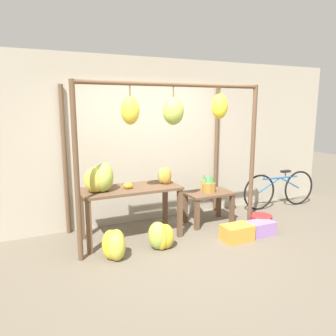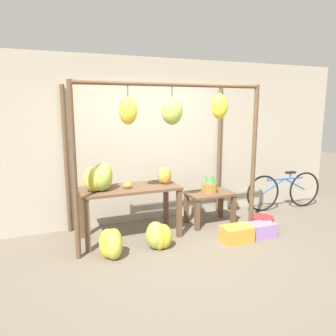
{
  "view_description": "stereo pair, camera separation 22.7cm",
  "coord_description": "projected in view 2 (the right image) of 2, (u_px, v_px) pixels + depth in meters",
  "views": [
    {
      "loc": [
        -2.03,
        -3.64,
        2.01
      ],
      "look_at": [
        0.08,
        0.92,
        1.05
      ],
      "focal_mm": 35.0,
      "sensor_mm": 36.0,
      "label": 1
    },
    {
      "loc": [
        -1.82,
        -3.73,
        2.01
      ],
      "look_at": [
        0.08,
        0.92,
        1.05
      ],
      "focal_mm": 35.0,
      "sensor_mm": 36.0,
      "label": 2
    }
  ],
  "objects": [
    {
      "name": "banana_pile_on_table",
      "position": [
        99.0,
        178.0,
        4.69
      ],
      "size": [
        0.48,
        0.38,
        0.42
      ],
      "color": "#9EB247",
      "rests_on": "display_table_main"
    },
    {
      "name": "fruit_crate_purple",
      "position": [
        261.0,
        230.0,
        5.1
      ],
      "size": [
        0.41,
        0.27,
        0.22
      ],
      "color": "#9970B7",
      "rests_on": "ground_plane"
    },
    {
      "name": "papaya_pile",
      "position": [
        165.0,
        176.0,
        5.12
      ],
      "size": [
        0.25,
        0.24,
        0.27
      ],
      "color": "gold",
      "rests_on": "display_table_main"
    },
    {
      "name": "blue_bucket",
      "position": [
        262.0,
        223.0,
        5.38
      ],
      "size": [
        0.37,
        0.37,
        0.22
      ],
      "color": "#AD2323",
      "rests_on": "ground_plane"
    },
    {
      "name": "banana_pile_ground_left",
      "position": [
        112.0,
        244.0,
        4.36
      ],
      "size": [
        0.36,
        0.4,
        0.41
      ],
      "color": "gold",
      "rests_on": "ground_plane"
    },
    {
      "name": "fruit_crate_white",
      "position": [
        236.0,
        234.0,
        4.89
      ],
      "size": [
        0.45,
        0.3,
        0.24
      ],
      "color": "orange",
      "rests_on": "ground_plane"
    },
    {
      "name": "banana_pile_ground_right",
      "position": [
        159.0,
        236.0,
        4.63
      ],
      "size": [
        0.46,
        0.39,
        0.4
      ],
      "color": "gold",
      "rests_on": "ground_plane"
    },
    {
      "name": "shop_wall_back",
      "position": [
        148.0,
        141.0,
        5.67
      ],
      "size": [
        8.0,
        0.08,
        2.8
      ],
      "color": "#B2A893",
      "rests_on": "ground_plane"
    },
    {
      "name": "orange_pile",
      "position": [
        127.0,
        185.0,
        4.86
      ],
      "size": [
        0.13,
        0.14,
        0.09
      ],
      "color": "orange",
      "rests_on": "display_table_main"
    },
    {
      "name": "parked_bicycle",
      "position": [
        284.0,
        191.0,
        6.42
      ],
      "size": [
        1.67,
        0.15,
        0.74
      ],
      "color": "black",
      "rests_on": "ground_plane"
    },
    {
      "name": "stall_awning",
      "position": [
        169.0,
        128.0,
        4.75
      ],
      "size": [
        2.83,
        1.21,
        2.32
      ],
      "color": "brown",
      "rests_on": "ground_plane"
    },
    {
      "name": "display_table_main",
      "position": [
        130.0,
        196.0,
        4.96
      ],
      "size": [
        1.49,
        0.64,
        0.8
      ],
      "color": "brown",
      "rests_on": "ground_plane"
    },
    {
      "name": "pineapple_cluster",
      "position": [
        209.0,
        186.0,
        5.54
      ],
      "size": [
        0.22,
        0.26,
        0.31
      ],
      "color": "#B27F38",
      "rests_on": "display_table_side"
    },
    {
      "name": "ground_plane",
      "position": [
        188.0,
        256.0,
        4.44
      ],
      "size": [
        20.0,
        20.0,
        0.0
      ],
      "primitive_type": "plane",
      "color": "#665B4C"
    },
    {
      "name": "display_table_side",
      "position": [
        210.0,
        200.0,
        5.59
      ],
      "size": [
        0.79,
        0.51,
        0.55
      ],
      "color": "brown",
      "rests_on": "ground_plane"
    }
  ]
}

